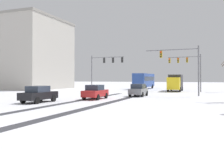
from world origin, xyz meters
TOP-DOWN VIEW (x-y plane):
  - wheel_track_left_lane at (-2.30, 13.58)m, footprint 0.83×29.88m
  - wheel_track_right_lane at (1.44, 13.58)m, footprint 0.91×29.88m
  - sidewalk_kerb_right at (10.75, 12.22)m, footprint 4.00×29.88m
  - traffic_signal_near_right at (7.43, 25.21)m, footprint 6.86×0.38m
  - traffic_signal_far_right at (7.11, 37.31)m, footprint 5.66×0.62m
  - traffic_signal_far_left at (-6.83, 33.12)m, footprint 6.34×0.47m
  - car_grey_lead at (1.91, 23.76)m, footprint 1.86×4.12m
  - car_red_second at (-1.50, 17.64)m, footprint 1.93×4.15m
  - car_black_third at (-5.08, 12.19)m, footprint 1.91×4.14m
  - bus_oncoming at (-2.71, 46.33)m, footprint 2.73×11.02m
  - box_truck_delivery at (4.97, 38.45)m, footprint 2.38×7.43m
  - office_building_far_left_block at (-30.34, 37.81)m, footprint 20.97×16.12m

SIDE VIEW (x-z plane):
  - wheel_track_left_lane at x=-2.30m, z-range 0.00..0.01m
  - wheel_track_right_lane at x=1.44m, z-range 0.00..0.01m
  - sidewalk_kerb_right at x=10.75m, z-range 0.00..0.12m
  - car_grey_lead at x=1.91m, z-range 0.01..1.63m
  - car_red_second at x=-1.50m, z-range 0.01..1.63m
  - car_black_third at x=-5.08m, z-range 0.01..1.63m
  - box_truck_delivery at x=4.97m, z-range 0.12..3.14m
  - bus_oncoming at x=-2.71m, z-range 0.30..3.68m
  - traffic_signal_near_right at x=7.43m, z-range 1.23..7.73m
  - traffic_signal_far_right at x=7.11m, z-range 1.53..8.03m
  - traffic_signal_far_left at x=-6.83m, z-range 1.55..8.05m
  - office_building_far_left_block at x=-30.34m, z-range 0.01..15.66m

